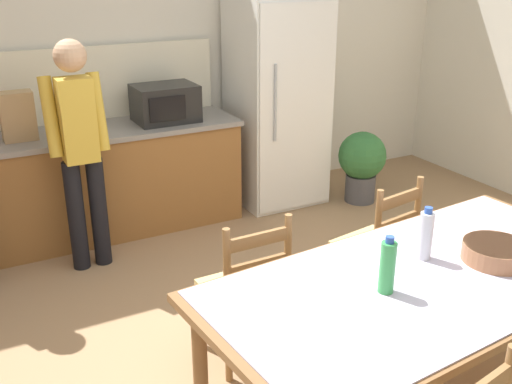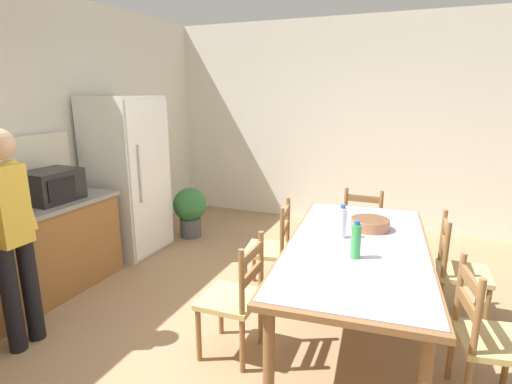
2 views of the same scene
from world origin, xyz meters
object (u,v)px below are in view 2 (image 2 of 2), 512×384
(chair_head_end, at_px, (363,228))
(chair_side_near_right, at_px, (459,271))
(serving_bowl, at_px, (370,223))
(person_at_counter, at_px, (10,229))
(chair_side_near_left, at_px, (487,339))
(bottle_near_centre, at_px, (356,241))
(microwave, at_px, (51,186))
(dining_table, at_px, (357,252))
(chair_side_far_left, at_px, (235,298))
(chair_side_far_right, at_px, (271,249))
(refrigerator, at_px, (128,176))
(potted_plant, at_px, (190,209))
(bottle_off_centre, at_px, (342,222))

(chair_head_end, bearing_deg, chair_side_near_right, 137.66)
(serving_bowl, relative_size, person_at_counter, 0.19)
(chair_side_near_left, height_order, chair_head_end, same)
(bottle_near_centre, bearing_deg, chair_side_near_right, -41.89)
(person_at_counter, bearing_deg, bottle_near_centre, -161.10)
(microwave, bearing_deg, dining_table, -84.97)
(microwave, distance_m, person_at_counter, 0.98)
(chair_side_near_left, relative_size, chair_side_far_left, 1.00)
(serving_bowl, distance_m, chair_side_far_right, 0.97)
(dining_table, bearing_deg, refrigerator, 74.06)
(bottle_near_centre, xyz_separation_m, potted_plant, (1.74, 2.40, -0.51))
(potted_plant, bearing_deg, chair_side_far_right, -124.24)
(serving_bowl, bearing_deg, potted_plant, 66.04)
(chair_side_near_right, relative_size, potted_plant, 1.36)
(chair_side_far_left, bearing_deg, potted_plant, -142.38)
(bottle_off_centre, relative_size, person_at_counter, 0.16)
(chair_side_near_left, height_order, potted_plant, chair_side_near_left)
(refrigerator, height_order, chair_side_near_right, refrigerator)
(bottle_off_centre, bearing_deg, potted_plant, 58.63)
(serving_bowl, xyz_separation_m, person_at_counter, (-1.46, 2.35, 0.11))
(refrigerator, xyz_separation_m, person_at_counter, (-1.87, -0.50, 0.01))
(refrigerator, xyz_separation_m, bottle_off_centre, (-0.70, -2.67, -0.03))
(refrigerator, distance_m, serving_bowl, 2.89)
(microwave, xyz_separation_m, serving_bowl, (0.64, -2.87, -0.21))
(microwave, relative_size, bottle_near_centre, 1.85)
(chair_side_far_right, relative_size, potted_plant, 1.36)
(dining_table, bearing_deg, chair_head_end, 4.97)
(dining_table, xyz_separation_m, bottle_near_centre, (-0.27, -0.02, 0.19))
(potted_plant, bearing_deg, bottle_near_centre, -125.84)
(chair_side_far_right, distance_m, chair_side_near_right, 1.62)
(serving_bowl, xyz_separation_m, chair_head_end, (0.99, 0.17, -0.38))
(bottle_near_centre, height_order, chair_side_near_right, bottle_near_centre)
(chair_side_near_left, xyz_separation_m, chair_side_far_left, (-0.14, 1.62, 0.00))
(dining_table, xyz_separation_m, chair_side_near_right, (0.56, -0.77, -0.26))
(chair_side_near_right, bearing_deg, dining_table, 124.36)
(bottle_near_centre, xyz_separation_m, bottle_off_centre, (0.37, 0.16, 0.00))
(bottle_off_centre, xyz_separation_m, chair_side_far_right, (0.33, 0.71, -0.46))
(bottle_near_centre, relative_size, chair_side_far_left, 0.30)
(person_at_counter, bearing_deg, serving_bowl, -148.26)
(potted_plant, bearing_deg, serving_bowl, -113.96)
(microwave, bearing_deg, chair_side_far_right, -71.23)
(chair_side_far_left, xyz_separation_m, chair_side_far_right, (0.98, 0.08, 0.00))
(chair_head_end, height_order, chair_side_near_right, same)
(bottle_off_centre, height_order, chair_side_far_right, bottle_off_centre)
(chair_head_end, bearing_deg, person_at_counter, 48.49)
(chair_head_end, bearing_deg, bottle_near_centre, 95.27)
(chair_side_far_right, bearing_deg, chair_head_end, 133.04)
(refrigerator, bearing_deg, chair_side_near_left, -108.51)
(chair_side_far_left, bearing_deg, serving_bowl, 138.39)
(chair_side_near_left, height_order, person_at_counter, person_at_counter)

